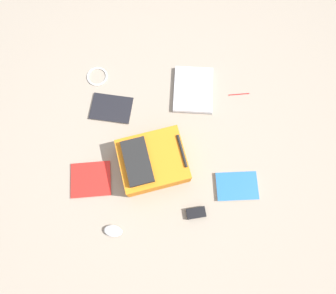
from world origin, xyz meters
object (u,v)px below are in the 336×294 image
object	(u,v)px
backpack	(152,161)
pen_black	(239,94)
book_manual	(237,186)
book_red	(111,108)
computer_mouse	(113,231)
cable_coil	(97,76)
book_blue	(91,179)
power_brick	(196,213)
laptop	(193,90)

from	to	relation	value
backpack	pen_black	bearing A→B (deg)	128.74
book_manual	backpack	bearing A→B (deg)	-106.29
book_red	computer_mouse	world-z (taller)	computer_mouse
backpack	book_red	world-z (taller)	backpack
cable_coil	pen_black	world-z (taller)	cable_coil
backpack	book_blue	size ratio (longest dim) A/B	1.76
power_brick	book_manual	bearing A→B (deg)	121.13
book_red	pen_black	distance (m)	0.84
laptop	pen_black	world-z (taller)	laptop
cable_coil	laptop	bearing A→B (deg)	79.74
book_red	power_brick	bearing A→B (deg)	37.58
power_brick	book_blue	bearing A→B (deg)	-108.64
laptop	book_red	distance (m)	0.55
cable_coil	backpack	bearing A→B (deg)	31.28
backpack	book_red	size ratio (longest dim) A/B	1.55
book_red	laptop	bearing A→B (deg)	102.38
laptop	cable_coil	size ratio (longest dim) A/B	2.50
book_blue	power_brick	xyz separation A→B (m)	(0.21, 0.63, 0.01)
backpack	laptop	distance (m)	0.56
book_blue	book_manual	size ratio (longest dim) A/B	1.01
book_blue	power_brick	distance (m)	0.66
cable_coil	power_brick	bearing A→B (deg)	34.42
computer_mouse	cable_coil	size ratio (longest dim) A/B	0.78
book_red	book_blue	xyz separation A→B (m)	(0.46, -0.11, -0.00)
book_red	computer_mouse	distance (m)	0.77
book_red	book_manual	distance (m)	0.93
computer_mouse	pen_black	distance (m)	1.17
backpack	power_brick	distance (m)	0.40
backpack	computer_mouse	xyz separation A→B (m)	(0.39, -0.23, -0.06)
laptop	cable_coil	xyz separation A→B (m)	(-0.12, -0.64, -0.01)
book_red	computer_mouse	xyz separation A→B (m)	(0.76, 0.04, 0.01)
book_manual	cable_coil	size ratio (longest dim) A/B	1.84
book_red	pen_black	xyz separation A→B (m)	(-0.09, 0.84, -0.00)
book_manual	cable_coil	bearing A→B (deg)	-130.75
computer_mouse	laptop	bearing A→B (deg)	161.04
book_manual	computer_mouse	size ratio (longest dim) A/B	2.35
laptop	book_blue	size ratio (longest dim) A/B	1.35
book_red	cable_coil	world-z (taller)	book_red
book_blue	cable_coil	world-z (taller)	book_blue
pen_black	power_brick	bearing A→B (deg)	-22.76
laptop	book_blue	distance (m)	0.87
book_manual	cable_coil	world-z (taller)	book_manual
book_blue	power_brick	world-z (taller)	power_brick
laptop	pen_black	bearing A→B (deg)	84.15
book_blue	cable_coil	distance (m)	0.69
cable_coil	pen_black	distance (m)	0.95
book_red	cable_coil	distance (m)	0.25
book_red	book_manual	bearing A→B (deg)	56.00
pen_black	backpack	bearing A→B (deg)	-51.26
book_red	cable_coil	bearing A→B (deg)	-156.15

